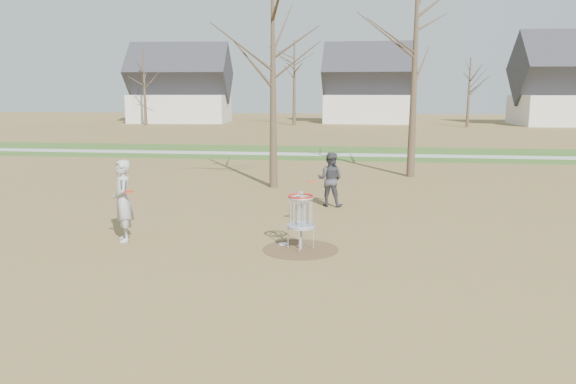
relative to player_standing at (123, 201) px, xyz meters
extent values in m
plane|color=brown|center=(4.45, -0.21, -1.02)|extent=(160.00, 160.00, 0.00)
cube|color=#2D5119|center=(4.45, 20.79, -1.01)|extent=(160.00, 8.00, 0.01)
cube|color=#9E9E99|center=(4.45, 19.79, -1.00)|extent=(160.00, 1.50, 0.01)
cylinder|color=#47331E|center=(4.45, -0.21, -1.01)|extent=(1.80, 1.80, 0.01)
imported|color=#A5A5A5|center=(0.00, 0.00, 0.00)|extent=(0.78, 0.88, 2.03)
imported|color=#3B3A3F|center=(4.83, 4.97, -0.14)|extent=(0.95, 0.80, 1.75)
cylinder|color=silver|center=(3.98, 0.15, -1.00)|extent=(0.22, 0.22, 0.02)
cylinder|color=#FC3B0D|center=(4.50, 1.86, 0.28)|extent=(0.22, 0.22, 0.05)
cylinder|color=red|center=(0.26, -0.20, 0.27)|extent=(0.22, 0.22, 0.02)
cylinder|color=#9EA3AD|center=(4.45, -0.21, -0.34)|extent=(0.05, 0.05, 1.35)
cylinder|color=#9EA3AD|center=(4.45, -0.21, -0.47)|extent=(0.64, 0.64, 0.04)
torus|color=#9EA3AD|center=(4.45, -0.21, 0.23)|extent=(0.60, 0.60, 0.04)
torus|color=red|center=(4.45, -0.21, 0.27)|extent=(0.60, 0.60, 0.04)
cone|color=#382B1E|center=(2.45, 8.29, 2.73)|extent=(0.32, 0.32, 7.50)
cone|color=#382B1E|center=(7.95, 11.79, 3.23)|extent=(0.36, 0.36, 8.50)
cone|color=#382B1E|center=(-17.55, 45.79, 2.98)|extent=(0.36, 0.36, 8.00)
cone|color=#382B1E|center=(-1.55, 47.79, 3.48)|extent=(0.40, 0.40, 9.00)
cone|color=#382B1E|center=(16.45, 46.79, 2.48)|extent=(0.32, 0.32, 7.00)
cube|color=silver|center=(-15.55, 51.79, 0.58)|extent=(11.46, 7.75, 3.20)
pyramid|color=#2D2D33|center=(-15.55, 51.79, 3.96)|extent=(12.01, 7.79, 3.55)
cube|color=silver|center=(6.45, 53.79, 0.58)|extent=(10.24, 7.34, 3.20)
pyramid|color=#2D2D33|center=(6.45, 53.79, 3.96)|extent=(10.74, 7.36, 3.55)
cube|color=silver|center=(28.45, 51.79, 0.58)|extent=(12.40, 8.62, 3.20)
camera|label=1|loc=(5.84, -12.93, 2.68)|focal=35.00mm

